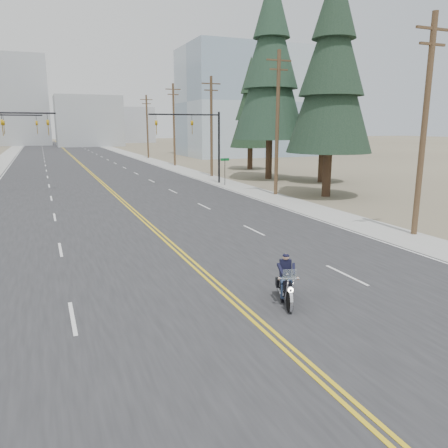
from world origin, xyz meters
TOP-DOWN VIEW (x-y plane):
  - ground_plane at (0.00, 0.00)m, footprint 400.00×400.00m
  - road at (0.00, 70.00)m, footprint 20.00×200.00m
  - sidewalk_left at (-11.50, 70.00)m, footprint 3.00×200.00m
  - sidewalk_right at (11.50, 70.00)m, footprint 3.00×200.00m
  - traffic_mast_right at (8.98, 32.00)m, footprint 7.10×0.26m
  - street_sign at (10.80, 30.00)m, footprint 0.90×0.06m
  - utility_pole_a at (12.50, 8.00)m, footprint 2.20×0.30m
  - utility_pole_b at (12.50, 23.00)m, footprint 2.20×0.30m
  - utility_pole_c at (12.50, 38.00)m, footprint 2.20×0.30m
  - utility_pole_d at (12.50, 53.00)m, footprint 2.20×0.30m
  - utility_pole_e at (12.50, 70.00)m, footprint 2.20×0.30m
  - glass_building at (32.00, 70.00)m, footprint 24.00×16.00m
  - haze_bldg_b at (8.00, 125.00)m, footprint 18.00×14.00m
  - haze_bldg_c at (40.00, 110.00)m, footprint 16.00×12.00m
  - haze_bldg_d at (-12.00, 140.00)m, footprint 20.00×15.00m
  - haze_bldg_e at (25.00, 150.00)m, footprint 14.00×14.00m
  - motorcyclist at (1.51, 2.62)m, footprint 1.55×2.20m
  - conifer_near at (15.87, 20.62)m, footprint 6.73×6.73m
  - conifer_mid at (21.03, 28.71)m, footprint 5.97×5.97m
  - conifer_tall at (17.40, 33.38)m, footprint 7.65×7.65m
  - conifer_far at (20.31, 44.03)m, footprint 5.36×5.36m

SIDE VIEW (x-z plane):
  - ground_plane at x=0.00m, z-range 0.00..0.00m
  - road at x=0.00m, z-range 0.00..0.01m
  - sidewalk_left at x=-11.50m, z-range 0.00..0.01m
  - sidewalk_right at x=11.50m, z-range 0.00..0.01m
  - motorcyclist at x=1.51m, z-range 0.00..1.58m
  - street_sign at x=10.80m, z-range 0.49..3.12m
  - traffic_mast_right at x=8.98m, z-range 1.44..8.44m
  - utility_pole_a at x=12.50m, z-range 0.23..11.23m
  - utility_pole_c at x=12.50m, z-range 0.23..11.23m
  - utility_pole_e at x=12.50m, z-range 0.23..11.23m
  - utility_pole_b at x=12.50m, z-range 0.23..11.73m
  - utility_pole_d at x=12.50m, z-range 0.23..11.73m
  - haze_bldg_e at x=25.00m, z-range 0.00..12.00m
  - haze_bldg_b at x=8.00m, z-range 0.00..14.00m
  - conifer_far at x=20.31m, z-range 1.06..15.40m
  - haze_bldg_c at x=40.00m, z-range 0.00..18.00m
  - conifer_mid at x=21.03m, z-range 1.18..17.09m
  - glass_building at x=32.00m, z-range 0.00..20.00m
  - conifer_near at x=15.87m, z-range 1.32..19.12m
  - conifer_tall at x=17.40m, z-range 1.58..22.82m
  - haze_bldg_d at x=-12.00m, z-range 0.00..26.00m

